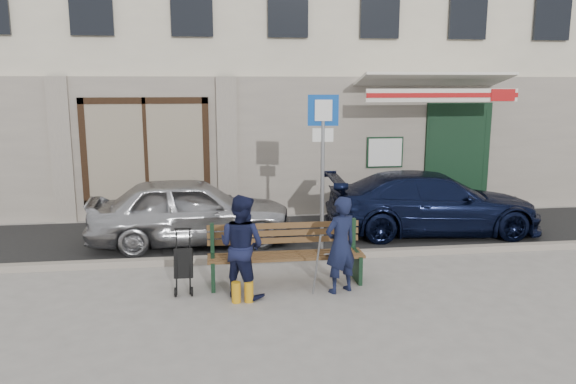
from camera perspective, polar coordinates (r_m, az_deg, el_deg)
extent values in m
plane|color=#9E9991|center=(8.62, 4.46, -9.82)|extent=(80.00, 80.00, 0.00)
cube|color=#282828|center=(11.52, 1.22, -4.36)|extent=(60.00, 3.20, 0.01)
cube|color=#9E9384|center=(9.99, 2.65, -6.47)|extent=(60.00, 0.18, 0.12)
cube|color=beige|center=(16.57, -1.74, 17.76)|extent=(20.00, 7.00, 10.00)
cube|color=#9E9384|center=(13.03, -0.02, 4.60)|extent=(20.00, 0.12, 3.20)
cube|color=maroon|center=(13.06, -14.14, 4.06)|extent=(2.50, 0.12, 2.00)
cube|color=black|center=(14.13, 16.77, 3.41)|extent=(1.60, 0.10, 2.60)
cube|color=black|center=(14.57, 15.99, 3.27)|extent=(1.25, 0.90, 2.40)
cube|color=white|center=(13.44, 9.83, 3.99)|extent=(0.80, 0.03, 0.65)
cube|color=white|center=(13.43, 14.09, 10.79)|extent=(3.40, 1.72, 0.42)
cube|color=white|center=(12.64, 15.47, 9.46)|extent=(3.40, 0.05, 0.28)
cube|color=#B21517|center=(12.61, 15.52, 9.45)|extent=(3.40, 0.02, 0.10)
imported|color=#A9A9AE|center=(10.92, -9.84, -1.87)|extent=(3.94, 1.79, 1.31)
imported|color=black|center=(11.92, 14.45, -1.07)|extent=(4.48, 2.06, 1.27)
cylinder|color=gray|center=(9.88, 3.51, 1.20)|extent=(0.07, 0.07, 2.76)
cube|color=#0B42A1|center=(9.75, 3.60, 8.29)|extent=(0.53, 0.09, 0.53)
cube|color=white|center=(9.72, 3.63, 8.28)|extent=(0.30, 0.06, 0.36)
cube|color=white|center=(9.78, 3.56, 5.80)|extent=(0.36, 0.07, 0.23)
cube|color=brown|center=(8.67, -0.19, -6.51)|extent=(2.40, 0.50, 0.04)
cube|color=brown|center=(8.86, -0.43, -4.18)|extent=(2.40, 0.10, 0.36)
cube|color=#15311E|center=(8.68, -7.62, -8.17)|extent=(0.06, 0.50, 0.45)
cube|color=#15311E|center=(8.95, 7.00, -7.54)|extent=(0.06, 0.50, 0.45)
cube|color=white|center=(8.70, 4.83, -6.29)|extent=(0.34, 0.25, 0.11)
cylinder|color=gray|center=(8.08, 2.92, -7.48)|extent=(0.07, 0.34, 0.96)
cylinder|color=#C88B14|center=(8.10, -5.29, -10.11)|extent=(0.13, 0.13, 0.30)
cylinder|color=#C88B14|center=(8.11, -4.00, -10.07)|extent=(0.13, 0.13, 0.30)
imported|color=#121833|center=(8.31, 5.36, -5.36)|extent=(0.63, 0.53, 1.45)
imported|color=#131634|center=(8.15, -4.74, -5.48)|extent=(0.93, 0.90, 1.50)
cylinder|color=black|center=(8.45, -11.35, -9.95)|extent=(0.03, 0.14, 0.14)
cylinder|color=black|center=(8.44, -9.74, -9.92)|extent=(0.03, 0.14, 0.14)
cube|color=black|center=(8.51, -10.57, -7.13)|extent=(0.28, 0.26, 0.46)
cylinder|color=black|center=(8.48, -10.65, -3.69)|extent=(0.25, 0.03, 0.02)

